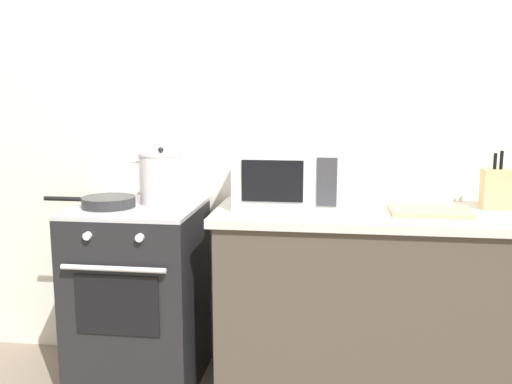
% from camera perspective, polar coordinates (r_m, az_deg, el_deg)
% --- Properties ---
extents(back_wall, '(4.40, 0.10, 2.50)m').
position_cam_1_polar(back_wall, '(2.99, 2.09, 5.89)').
color(back_wall, silver).
rests_on(back_wall, ground_plane).
extents(lower_cabinet_right, '(1.64, 0.56, 0.88)m').
position_cam_1_polar(lower_cabinet_right, '(2.83, 13.71, -11.49)').
color(lower_cabinet_right, '#4C4238').
rests_on(lower_cabinet_right, ground_plane).
extents(countertop_right, '(1.70, 0.60, 0.04)m').
position_cam_1_polar(countertop_right, '(2.70, 14.10, -2.34)').
color(countertop_right, beige).
rests_on(countertop_right, lower_cabinet_right).
extents(stove, '(0.60, 0.64, 0.92)m').
position_cam_1_polar(stove, '(2.94, -11.68, -10.17)').
color(stove, black).
rests_on(stove, ground_plane).
extents(stock_pot, '(0.31, 0.23, 0.28)m').
position_cam_1_polar(stock_pot, '(2.83, -9.56, 1.42)').
color(stock_pot, silver).
rests_on(stock_pot, stove).
extents(frying_pan, '(0.46, 0.26, 0.05)m').
position_cam_1_polar(frying_pan, '(2.80, -14.85, -0.97)').
color(frying_pan, '#28282B').
rests_on(frying_pan, stove).
extents(microwave, '(0.50, 0.37, 0.30)m').
position_cam_1_polar(microwave, '(2.71, 3.33, 1.66)').
color(microwave, white).
rests_on(microwave, countertop_right).
extents(cutting_board, '(0.36, 0.26, 0.02)m').
position_cam_1_polar(cutting_board, '(2.69, 17.23, -1.86)').
color(cutting_board, tan).
rests_on(cutting_board, countertop_right).
extents(knife_block, '(0.13, 0.10, 0.28)m').
position_cam_1_polar(knife_block, '(2.88, 23.17, 0.30)').
color(knife_block, tan).
rests_on(knife_block, countertop_right).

